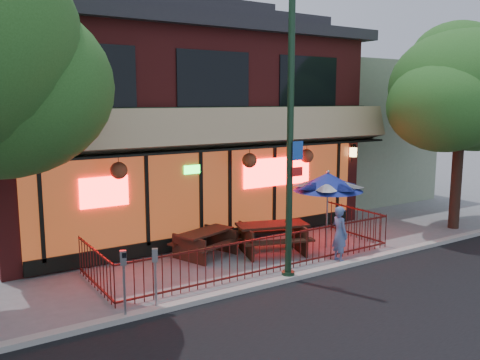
# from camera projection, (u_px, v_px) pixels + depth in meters

# --- Properties ---
(ground) EXTENTS (80.00, 80.00, 0.00)m
(ground) POSITION_uv_depth(u_px,v_px,m) (278.00, 274.00, 12.90)
(ground) COLOR gray
(ground) RESTS_ON ground
(curb) EXTENTS (80.00, 0.25, 0.12)m
(curb) POSITION_uv_depth(u_px,v_px,m) (290.00, 278.00, 12.48)
(curb) COLOR #999993
(curb) RESTS_ON ground
(restaurant_building) EXTENTS (12.96, 9.49, 8.05)m
(restaurant_building) POSITION_uv_depth(u_px,v_px,m) (159.00, 107.00, 18.15)
(restaurant_building) COLOR maroon
(restaurant_building) RESTS_ON ground
(neighbor_building) EXTENTS (6.00, 7.00, 6.00)m
(neighbor_building) POSITION_uv_depth(u_px,v_px,m) (333.00, 130.00, 23.65)
(neighbor_building) COLOR gray
(neighbor_building) RESTS_ON ground
(patio_fence) EXTENTS (8.44, 2.62, 1.00)m
(patio_fence) POSITION_uv_depth(u_px,v_px,m) (267.00, 246.00, 13.22)
(patio_fence) COLOR #4C1210
(patio_fence) RESTS_ON ground
(street_light) EXTENTS (0.43, 0.32, 7.00)m
(street_light) POSITION_uv_depth(u_px,v_px,m) (290.00, 153.00, 12.08)
(street_light) COLOR black
(street_light) RESTS_ON ground
(street_tree_right) EXTENTS (4.80, 4.80, 7.02)m
(street_tree_right) POSITION_uv_depth(u_px,v_px,m) (461.00, 83.00, 16.94)
(street_tree_right) COLOR black
(street_tree_right) RESTS_ON ground
(picnic_table_left) EXTENTS (2.04, 1.79, 0.73)m
(picnic_table_left) POSITION_uv_depth(u_px,v_px,m) (205.00, 240.00, 14.35)
(picnic_table_left) COLOR #381D14
(picnic_table_left) RESTS_ON ground
(picnic_table_right) EXTENTS (2.41, 2.11, 0.87)m
(picnic_table_right) POSITION_uv_depth(u_px,v_px,m) (272.00, 234.00, 14.66)
(picnic_table_right) COLOR black
(picnic_table_right) RESTS_ON ground
(patio_umbrella) EXTENTS (2.05, 2.05, 2.35)m
(patio_umbrella) POSITION_uv_depth(u_px,v_px,m) (328.00, 182.00, 14.96)
(patio_umbrella) COLOR gray
(patio_umbrella) RESTS_ON ground
(pedestrian) EXTENTS (0.43, 0.60, 1.54)m
(pedestrian) POSITION_uv_depth(u_px,v_px,m) (340.00, 234.00, 13.87)
(pedestrian) COLOR #4C6499
(pedestrian) RESTS_ON ground
(parking_meter_near) EXTENTS (0.15, 0.14, 1.36)m
(parking_meter_near) POSITION_uv_depth(u_px,v_px,m) (155.00, 269.00, 10.54)
(parking_meter_near) COLOR #A0A3A8
(parking_meter_near) RESTS_ON ground
(parking_meter_far) EXTENTS (0.16, 0.14, 1.45)m
(parking_meter_far) POSITION_uv_depth(u_px,v_px,m) (124.00, 273.00, 10.08)
(parking_meter_far) COLOR gray
(parking_meter_far) RESTS_ON ground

